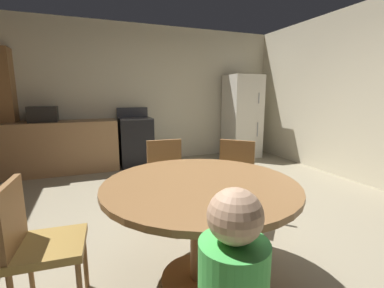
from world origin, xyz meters
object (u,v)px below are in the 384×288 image
(refrigerator, at_px, (242,116))
(chair_north, at_px, (167,175))
(microwave, at_px, (43,114))
(chair_northeast, at_px, (234,176))
(dining_table, at_px, (200,202))
(chair_west, at_px, (37,240))
(oven_range, at_px, (136,141))

(refrigerator, xyz_separation_m, chair_north, (-2.37, -2.36, -0.38))
(microwave, height_order, chair_north, microwave)
(chair_north, bearing_deg, chair_northeast, 69.71)
(dining_table, distance_m, chair_west, 1.04)
(microwave, relative_size, chair_northeast, 0.51)
(chair_northeast, bearing_deg, microwave, -98.52)
(refrigerator, distance_m, chair_northeast, 3.17)
(refrigerator, distance_m, dining_table, 4.17)
(chair_northeast, xyz_separation_m, chair_north, (-0.66, 0.28, 0.00))
(chair_northeast, relative_size, chair_west, 1.00)
(chair_northeast, height_order, chair_west, same)
(microwave, xyz_separation_m, chair_northeast, (2.12, -2.69, -0.53))
(chair_west, bearing_deg, refrigerator, 47.79)
(oven_range, xyz_separation_m, chair_west, (-1.14, -3.38, 0.03))
(dining_table, xyz_separation_m, chair_north, (0.05, 1.03, -0.11))
(refrigerator, xyz_separation_m, chair_west, (-3.45, -3.32, -0.38))
(microwave, xyz_separation_m, chair_west, (0.39, -3.37, -0.53))
(chair_northeast, bearing_deg, oven_range, -124.21)
(microwave, relative_size, dining_table, 0.33)
(chair_north, xyz_separation_m, chair_west, (-1.08, -0.96, 0.00))
(chair_northeast, distance_m, chair_north, 0.72)
(dining_table, bearing_deg, chair_northeast, 46.78)
(refrigerator, relative_size, chair_northeast, 2.02)
(microwave, distance_m, dining_table, 3.75)
(oven_range, distance_m, dining_table, 3.45)
(oven_range, distance_m, chair_west, 3.56)
(oven_range, xyz_separation_m, refrigerator, (2.31, -0.05, 0.41))
(chair_west, bearing_deg, chair_north, 45.59)
(microwave, bearing_deg, chair_northeast, -51.74)
(dining_table, bearing_deg, oven_range, 88.25)
(oven_range, distance_m, refrigerator, 2.35)
(dining_table, bearing_deg, refrigerator, 54.54)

